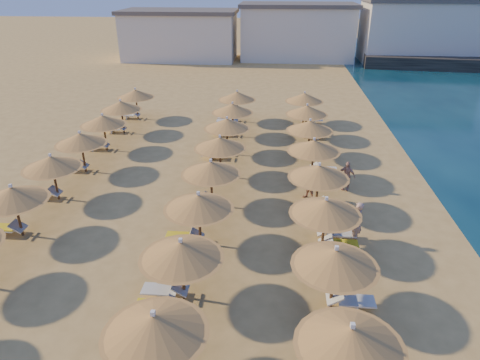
# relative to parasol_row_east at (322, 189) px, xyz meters

# --- Properties ---
(ground) EXTENTS (220.00, 220.00, 0.00)m
(ground) POSITION_rel_parasol_row_east_xyz_m (-3.45, -1.83, -2.06)
(ground) COLOR tan
(ground) RESTS_ON ground
(hotel_blocks) EXTENTS (47.81, 10.09, 8.10)m
(hotel_blocks) POSITION_rel_parasol_row_east_xyz_m (1.56, 44.11, 1.65)
(hotel_blocks) COLOR silver
(hotel_blocks) RESTS_ON ground
(parasol_row_east) EXTENTS (3.01, 34.49, 2.57)m
(parasol_row_east) POSITION_rel_parasol_row_east_xyz_m (0.00, 0.00, 0.00)
(parasol_row_east) COLOR brown
(parasol_row_east) RESTS_ON ground
(parasol_row_west) EXTENTS (3.01, 34.49, 2.57)m
(parasol_row_west) POSITION_rel_parasol_row_east_xyz_m (-5.27, 0.00, 0.00)
(parasol_row_west) COLOR brown
(parasol_row_west) RESTS_ON ground
(parasol_row_inland) EXTENTS (3.01, 27.50, 2.57)m
(parasol_row_inland) POSITION_rel_parasol_row_east_xyz_m (-13.45, 3.50, -0.00)
(parasol_row_inland) COLOR brown
(parasol_row_inland) RESTS_ON ground
(loungers) EXTENTS (16.54, 32.13, 0.66)m
(loungers) POSITION_rel_parasol_row_east_xyz_m (-5.11, 0.57, -1.71)
(loungers) COLOR white
(loungers) RESTS_ON ground
(beachgoer_a) EXTENTS (0.70, 0.83, 1.92)m
(beachgoer_a) POSITION_rel_parasol_row_east_xyz_m (1.50, -0.93, -1.09)
(beachgoer_a) COLOR tan
(beachgoer_a) RESTS_ON ground
(beachgoer_c) EXTENTS (1.05, 0.75, 1.66)m
(beachgoer_c) POSITION_rel_parasol_row_east_xyz_m (1.77, 4.17, -1.23)
(beachgoer_c) COLOR tan
(beachgoer_c) RESTS_ON ground
(beachgoer_b) EXTENTS (1.04, 1.03, 1.70)m
(beachgoer_b) POSITION_rel_parasol_row_east_xyz_m (-0.29, 2.80, -1.21)
(beachgoer_b) COLOR tan
(beachgoer_b) RESTS_ON ground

